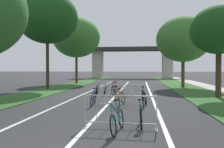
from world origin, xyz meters
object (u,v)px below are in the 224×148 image
(crowd_barrier_third, at_px, (108,87))
(bicycle_black_6, at_px, (144,99))
(bicycle_silver_3, at_px, (97,89))
(bicycle_white_8, at_px, (105,90))
(tree_left_maple_mid, at_px, (47,18))
(crowd_barrier_nearest, at_px, (120,112))
(bicycle_orange_4, at_px, (120,98))
(tree_left_cypress_far, at_px, (76,37))
(bicycle_purple_2, at_px, (115,90))
(bicycle_blue_0, at_px, (94,98))
(tree_right_oak_mid, at_px, (183,39))
(crowd_barrier_second, at_px, (121,95))
(tree_right_pine_near, at_px, (219,30))
(bicycle_teal_5, at_px, (117,120))
(bicycle_red_7, at_px, (115,89))
(bicycle_green_1, at_px, (141,114))

(crowd_barrier_third, bearing_deg, bicycle_black_6, -65.02)
(bicycle_silver_3, xyz_separation_m, bicycle_white_8, (0.60, -0.09, -0.01))
(tree_left_maple_mid, xyz_separation_m, crowd_barrier_third, (6.04, -3.33, -5.96))
(tree_left_maple_mid, distance_m, crowd_barrier_nearest, 16.45)
(bicycle_white_8, bearing_deg, crowd_barrier_third, 64.95)
(crowd_barrier_third, distance_m, bicycle_black_6, 6.02)
(bicycle_silver_3, distance_m, bicycle_orange_4, 5.46)
(tree_left_cypress_far, distance_m, bicycle_purple_2, 14.34)
(crowd_barrier_third, bearing_deg, bicycle_blue_0, -89.99)
(tree_right_oak_mid, relative_size, bicycle_blue_0, 4.27)
(tree_right_oak_mid, distance_m, bicycle_orange_4, 14.09)
(bicycle_silver_3, distance_m, bicycle_white_8, 0.61)
(bicycle_blue_0, bearing_deg, crowd_barrier_third, 88.16)
(bicycle_white_8, bearing_deg, bicycle_silver_3, 166.65)
(bicycle_purple_2, relative_size, bicycle_orange_4, 0.92)
(tree_left_cypress_far, height_order, bicycle_purple_2, tree_left_cypress_far)
(crowd_barrier_second, bearing_deg, tree_left_maple_mid, 131.76)
(tree_right_pine_near, distance_m, bicycle_teal_5, 11.13)
(bicycle_red_7, xyz_separation_m, bicycle_white_8, (-0.60, -1.06, -0.00))
(crowd_barrier_third, bearing_deg, bicycle_teal_5, -80.78)
(bicycle_silver_3, height_order, bicycle_orange_4, bicycle_silver_3)
(bicycle_green_1, relative_size, bicycle_white_8, 1.00)
(bicycle_silver_3, xyz_separation_m, bicycle_red_7, (1.20, 0.98, -0.01))
(tree_right_pine_near, xyz_separation_m, tree_right_oak_mid, (-0.72, 8.42, 0.48))
(crowd_barrier_second, bearing_deg, tree_right_pine_near, 30.15)
(tree_left_maple_mid, bearing_deg, bicycle_white_8, -32.98)
(crowd_barrier_nearest, bearing_deg, tree_right_oak_mid, 74.02)
(crowd_barrier_third, height_order, bicycle_blue_0, crowd_barrier_third)
(tree_left_maple_mid, relative_size, bicycle_silver_3, 5.23)
(tree_right_oak_mid, bearing_deg, bicycle_red_7, -134.00)
(tree_left_cypress_far, distance_m, tree_right_oak_mid, 12.98)
(tree_right_oak_mid, relative_size, bicycle_white_8, 4.13)
(bicycle_green_1, height_order, bicycle_black_6, bicycle_black_6)
(bicycle_purple_2, bearing_deg, tree_left_maple_mid, -15.29)
(bicycle_silver_3, distance_m, bicycle_black_6, 6.05)
(bicycle_blue_0, bearing_deg, tree_right_oak_mid, 60.36)
(tree_left_cypress_far, bearing_deg, bicycle_red_7, -60.92)
(crowd_barrier_nearest, relative_size, crowd_barrier_third, 1.00)
(tree_right_pine_near, distance_m, crowd_barrier_second, 7.81)
(bicycle_orange_4, bearing_deg, crowd_barrier_second, -81.45)
(bicycle_green_1, bearing_deg, bicycle_red_7, 101.20)
(crowd_barrier_nearest, bearing_deg, bicycle_blue_0, 111.40)
(tree_left_cypress_far, xyz_separation_m, crowd_barrier_third, (5.60, -11.42, -5.24))
(bicycle_green_1, bearing_deg, bicycle_purple_2, 101.58)
(tree_left_maple_mid, distance_m, crowd_barrier_second, 12.59)
(bicycle_black_6, relative_size, bicycle_white_8, 1.02)
(tree_left_cypress_far, relative_size, bicycle_black_6, 4.75)
(crowd_barrier_third, distance_m, bicycle_blue_0, 5.49)
(bicycle_orange_4, xyz_separation_m, bicycle_black_6, (1.20, -0.03, 0.00))
(crowd_barrier_nearest, height_order, bicycle_blue_0, crowd_barrier_nearest)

